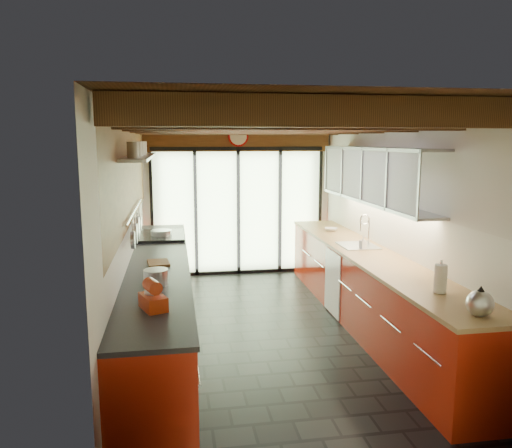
% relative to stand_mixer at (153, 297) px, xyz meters
% --- Properties ---
extents(ground, '(5.50, 5.50, 0.00)m').
position_rel_stand_mixer_xyz_m(ground, '(1.27, 1.68, -1.02)').
color(ground, black).
rests_on(ground, ground).
extents(room_shell, '(5.50, 5.50, 5.50)m').
position_rel_stand_mixer_xyz_m(room_shell, '(1.27, 1.68, 0.63)').
color(room_shell, silver).
rests_on(room_shell, ground).
extents(ceiling_beams, '(3.14, 5.06, 4.90)m').
position_rel_stand_mixer_xyz_m(ceiling_beams, '(1.27, 2.05, 1.44)').
color(ceiling_beams, '#593316').
rests_on(ceiling_beams, ground).
extents(glass_door, '(2.95, 0.10, 2.90)m').
position_rel_stand_mixer_xyz_m(glass_door, '(1.27, 4.37, 0.64)').
color(glass_door, '#C6EAAD').
rests_on(glass_door, ground).
extents(left_counter, '(0.68, 5.00, 0.92)m').
position_rel_stand_mixer_xyz_m(left_counter, '(-0.01, 1.68, -0.56)').
color(left_counter, '#AA200D').
rests_on(left_counter, ground).
extents(range_stove, '(0.66, 0.90, 0.97)m').
position_rel_stand_mixer_xyz_m(range_stove, '(-0.01, 3.13, -0.55)').
color(range_stove, silver).
rests_on(range_stove, ground).
extents(right_counter, '(0.68, 5.00, 0.92)m').
position_rel_stand_mixer_xyz_m(right_counter, '(2.54, 1.68, -0.56)').
color(right_counter, '#AA200D').
rests_on(right_counter, ground).
extents(sink_assembly, '(0.45, 0.52, 0.43)m').
position_rel_stand_mixer_xyz_m(sink_assembly, '(2.56, 2.08, -0.06)').
color(sink_assembly, silver).
rests_on(sink_assembly, right_counter).
extents(upper_cabinets_right, '(0.34, 3.00, 3.00)m').
position_rel_stand_mixer_xyz_m(upper_cabinets_right, '(2.70, 1.98, 0.83)').
color(upper_cabinets_right, silver).
rests_on(upper_cabinets_right, ground).
extents(left_wall_fixtures, '(0.28, 2.60, 0.96)m').
position_rel_stand_mixer_xyz_m(left_wall_fixtures, '(-0.20, 1.82, 0.86)').
color(left_wall_fixtures, silver).
rests_on(left_wall_fixtures, ground).
extents(stand_mixer, '(0.25, 0.32, 0.26)m').
position_rel_stand_mixer_xyz_m(stand_mixer, '(0.00, 0.00, 0.00)').
color(stand_mixer, red).
rests_on(stand_mixer, left_counter).
extents(pot_large, '(0.24, 0.24, 0.15)m').
position_rel_stand_mixer_xyz_m(pot_large, '(0.00, 0.71, -0.03)').
color(pot_large, silver).
rests_on(pot_large, left_counter).
extents(pot_small, '(0.37, 0.37, 0.11)m').
position_rel_stand_mixer_xyz_m(pot_small, '(0.00, 3.06, -0.04)').
color(pot_small, silver).
rests_on(pot_small, left_counter).
extents(cutting_board, '(0.26, 0.34, 0.03)m').
position_rel_stand_mixer_xyz_m(cutting_board, '(0.00, 1.52, -0.09)').
color(cutting_board, brown).
rests_on(cutting_board, left_counter).
extents(kettle, '(0.22, 0.27, 0.25)m').
position_rel_stand_mixer_xyz_m(kettle, '(2.54, -0.57, 0.01)').
color(kettle, silver).
rests_on(kettle, right_counter).
extents(paper_towel, '(0.13, 0.13, 0.31)m').
position_rel_stand_mixer_xyz_m(paper_towel, '(2.54, 0.02, 0.03)').
color(paper_towel, white).
rests_on(paper_towel, right_counter).
extents(soap_bottle, '(0.09, 0.09, 0.17)m').
position_rel_stand_mixer_xyz_m(soap_bottle, '(2.54, 1.88, -0.02)').
color(soap_bottle, silver).
rests_on(soap_bottle, right_counter).
extents(bowl, '(0.24, 0.24, 0.05)m').
position_rel_stand_mixer_xyz_m(bowl, '(2.54, 3.20, -0.08)').
color(bowl, silver).
rests_on(bowl, right_counter).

